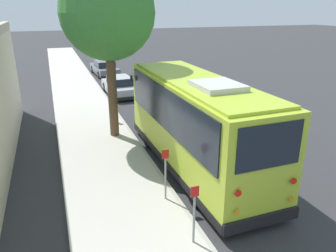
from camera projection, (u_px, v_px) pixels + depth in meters
The scene contains 12 objects.
ground_plane at pixel (200, 161), 13.09m from camera, with size 160.00×160.00×0.00m, color #333335.
sidewalk_slab at pixel (109, 174), 11.90m from camera, with size 80.00×3.29×0.15m, color beige.
curb_strip at pixel (154, 167), 12.45m from camera, with size 80.00×0.14×0.15m, color #AAA69D.
shuttle_bus at pixel (195, 119), 11.98m from camera, with size 8.69×2.73×3.61m.
parked_sedan_silver at pixel (119, 86), 22.71m from camera, with size 4.38×1.84×1.29m.
parked_sedan_gray at pixel (105, 68), 29.25m from camera, with size 4.71×2.02×1.30m.
street_tree at pixel (107, 6), 13.52m from camera, with size 3.96×3.96×8.01m.
sign_post_near at pixel (194, 214), 8.11m from camera, with size 0.06×0.22×1.62m.
sign_post_far at pixel (165, 174), 9.99m from camera, with size 0.06×0.22×1.67m.
fire_hydrant at pixel (114, 115), 16.91m from camera, with size 0.22×0.22×0.81m.
lane_stripe_mid at pixel (278, 156), 13.55m from camera, with size 2.40×0.14×0.01m, color silver.
lane_stripe_ahead at pixel (212, 114), 18.85m from camera, with size 2.40×0.14×0.01m, color silver.
Camera 1 is at (-10.66, 5.23, 5.83)m, focal length 35.00 mm.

